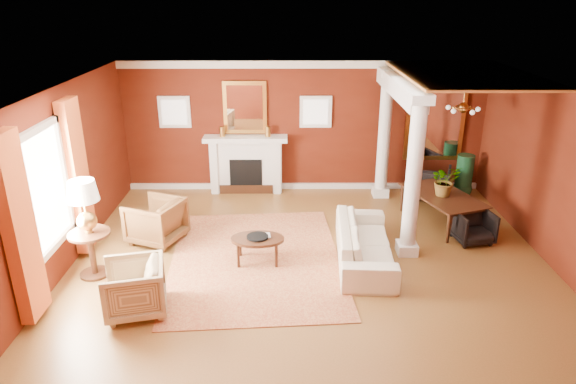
{
  "coord_description": "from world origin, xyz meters",
  "views": [
    {
      "loc": [
        -0.41,
        -7.64,
        4.3
      ],
      "look_at": [
        -0.37,
        0.32,
        1.15
      ],
      "focal_mm": 32.0,
      "sensor_mm": 36.0,
      "label": 1
    }
  ],
  "objects_px": {
    "side_table": "(86,212)",
    "sofa": "(365,237)",
    "coffee_table": "(258,240)",
    "dining_table": "(444,200)",
    "armchair_stripe": "(134,286)",
    "armchair_leopard": "(156,219)"
  },
  "relations": [
    {
      "from": "side_table",
      "to": "sofa",
      "type": "bearing_deg",
      "value": 5.84
    },
    {
      "from": "side_table",
      "to": "coffee_table",
      "type": "bearing_deg",
      "value": 8.77
    },
    {
      "from": "dining_table",
      "to": "armchair_stripe",
      "type": "bearing_deg",
      "value": 99.77
    },
    {
      "from": "coffee_table",
      "to": "dining_table",
      "type": "distance_m",
      "value": 3.88
    },
    {
      "from": "side_table",
      "to": "dining_table",
      "type": "height_order",
      "value": "side_table"
    },
    {
      "from": "armchair_stripe",
      "to": "side_table",
      "type": "xyz_separation_m",
      "value": [
        -0.95,
        1.03,
        0.68
      ]
    },
    {
      "from": "side_table",
      "to": "dining_table",
      "type": "bearing_deg",
      "value": 17.63
    },
    {
      "from": "sofa",
      "to": "dining_table",
      "type": "bearing_deg",
      "value": -45.95
    },
    {
      "from": "sofa",
      "to": "coffee_table",
      "type": "bearing_deg",
      "value": 94.77
    },
    {
      "from": "sofa",
      "to": "armchair_leopard",
      "type": "relative_size",
      "value": 2.55
    },
    {
      "from": "sofa",
      "to": "armchair_leopard",
      "type": "xyz_separation_m",
      "value": [
        -3.68,
        0.74,
        0.0
      ]
    },
    {
      "from": "armchair_stripe",
      "to": "dining_table",
      "type": "height_order",
      "value": "dining_table"
    },
    {
      "from": "sofa",
      "to": "coffee_table",
      "type": "relative_size",
      "value": 2.53
    },
    {
      "from": "armchair_stripe",
      "to": "dining_table",
      "type": "relative_size",
      "value": 0.49
    },
    {
      "from": "armchair_leopard",
      "to": "armchair_stripe",
      "type": "distance_m",
      "value": 2.23
    },
    {
      "from": "armchair_leopard",
      "to": "side_table",
      "type": "xyz_separation_m",
      "value": [
        -0.74,
        -1.19,
        0.66
      ]
    },
    {
      "from": "armchair_leopard",
      "to": "armchair_stripe",
      "type": "xyz_separation_m",
      "value": [
        0.22,
        -2.22,
        -0.02
      ]
    },
    {
      "from": "coffee_table",
      "to": "dining_table",
      "type": "relative_size",
      "value": 0.52
    },
    {
      "from": "sofa",
      "to": "coffee_table",
      "type": "distance_m",
      "value": 1.8
    },
    {
      "from": "sofa",
      "to": "dining_table",
      "type": "xyz_separation_m",
      "value": [
        1.75,
        1.51,
        0.04
      ]
    },
    {
      "from": "side_table",
      "to": "dining_table",
      "type": "relative_size",
      "value": 0.95
    },
    {
      "from": "dining_table",
      "to": "coffee_table",
      "type": "bearing_deg",
      "value": 93.65
    }
  ]
}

